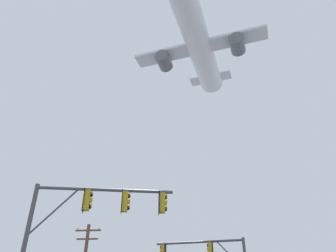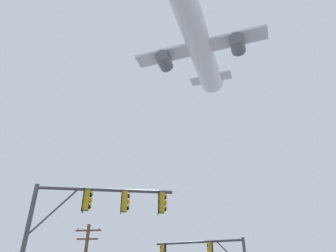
# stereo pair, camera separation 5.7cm
# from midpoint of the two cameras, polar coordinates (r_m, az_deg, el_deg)

# --- Properties ---
(signal_pole_near) EXTENTS (6.21, 1.30, 6.52)m
(signal_pole_near) POSITION_cam_midpoint_polar(r_m,az_deg,el_deg) (15.13, -14.05, -15.55)
(signal_pole_near) COLOR #4C4C51
(signal_pole_near) RESTS_ON ground
(airplane) EXTENTS (23.13, 29.95, 8.21)m
(airplane) POSITION_cam_midpoint_polar(r_m,az_deg,el_deg) (57.85, 5.38, 14.51)
(airplane) COLOR white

